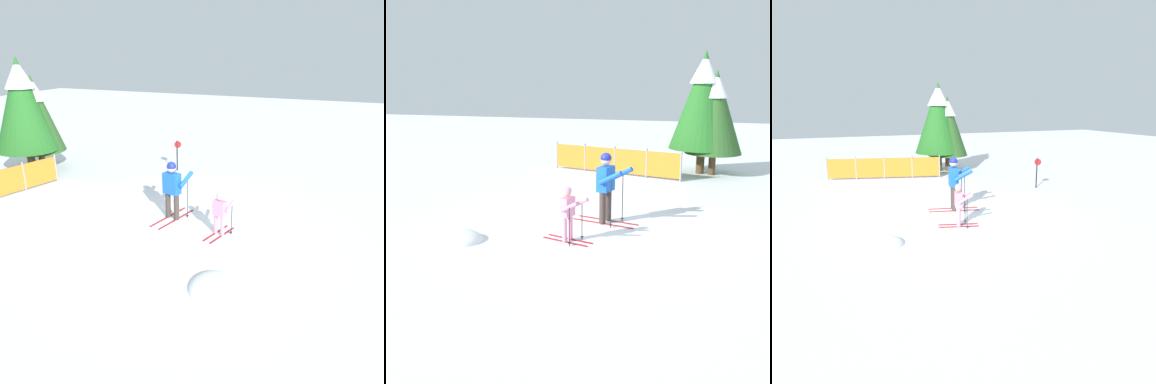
# 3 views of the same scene
# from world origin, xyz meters

# --- Properties ---
(ground_plane) EXTENTS (60.00, 60.00, 0.00)m
(ground_plane) POSITION_xyz_m (0.00, 0.00, 0.00)
(ground_plane) COLOR white
(skier_adult) EXTENTS (1.68, 0.84, 1.74)m
(skier_adult) POSITION_xyz_m (0.30, 0.25, 1.04)
(skier_adult) COLOR maroon
(skier_adult) RESTS_ON ground_plane
(skier_child) EXTENTS (1.17, 0.63, 1.22)m
(skier_child) POSITION_xyz_m (-0.17, -1.34, 0.72)
(skier_child) COLOR maroon
(skier_child) RESTS_ON ground_plane
(safety_fence) EXTENTS (4.98, 1.29, 1.05)m
(safety_fence) POSITION_xyz_m (-0.86, 6.31, 0.53)
(safety_fence) COLOR gray
(safety_fence) RESTS_ON ground_plane
(conifer_far) EXTENTS (2.39, 2.39, 4.45)m
(conifer_far) POSITION_xyz_m (2.15, 7.42, 2.75)
(conifer_far) COLOR #4C3823
(conifer_far) RESTS_ON ground_plane
(conifer_near) EXTENTS (2.03, 2.03, 3.76)m
(conifer_near) POSITION_xyz_m (2.58, 7.28, 2.33)
(conifer_near) COLOR #4C3823
(conifer_near) RESTS_ON ground_plane
(snow_mound) EXTENTS (1.21, 1.03, 0.49)m
(snow_mound) POSITION_xyz_m (-2.54, -2.01, 0.00)
(snow_mound) COLOR white
(snow_mound) RESTS_ON ground_plane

